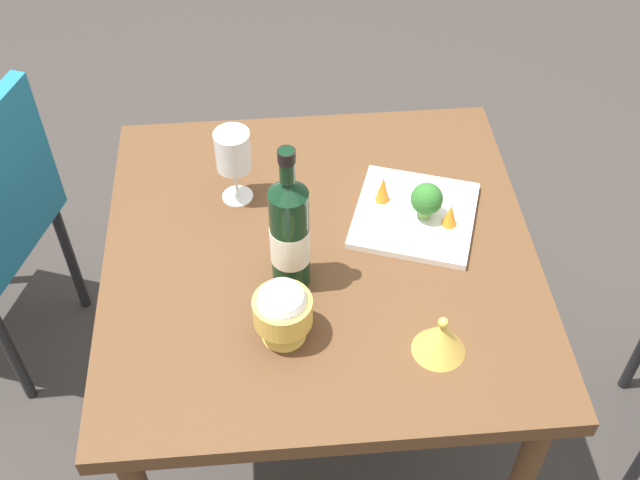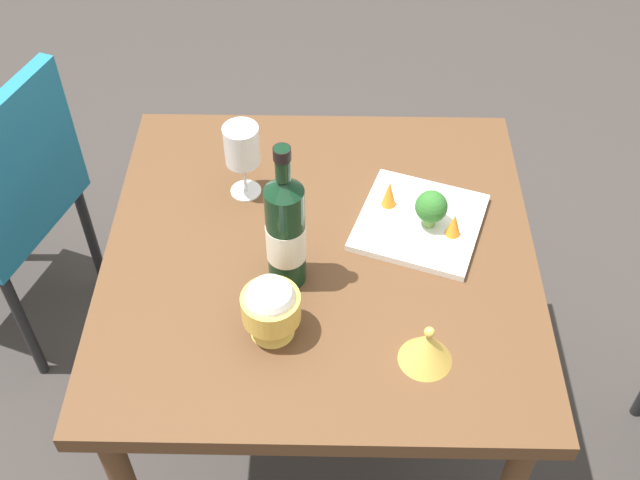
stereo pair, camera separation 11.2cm
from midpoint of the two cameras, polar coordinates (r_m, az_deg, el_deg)
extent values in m
plane|color=#383330|center=(2.23, 1.48, -13.54)|extent=(8.00, 8.00, 0.00)
cube|color=brown|center=(1.65, 1.95, -1.26)|extent=(0.89, 0.89, 0.04)
cylinder|color=brown|center=(2.22, 11.67, -0.23)|extent=(0.05, 0.05, 0.69)
cylinder|color=brown|center=(2.20, -8.41, 0.03)|extent=(0.05, 0.05, 0.69)
cube|color=teal|center=(2.05, -19.40, 4.93)|extent=(0.17, 0.39, 0.40)
cylinder|color=black|center=(2.28, -19.28, -5.90)|extent=(0.03, 0.03, 0.43)
cylinder|color=black|center=(2.44, -14.92, -0.04)|extent=(0.03, 0.03, 0.43)
cylinder|color=black|center=(1.49, -0.34, 0.17)|extent=(0.08, 0.08, 0.24)
cone|color=black|center=(1.40, -0.36, 3.91)|extent=(0.08, 0.08, 0.03)
cylinder|color=black|center=(1.36, -0.37, 5.45)|extent=(0.03, 0.03, 0.07)
cylinder|color=black|center=(1.35, -0.38, 6.18)|extent=(0.03, 0.03, 0.02)
cylinder|color=silver|center=(1.50, -0.34, -0.14)|extent=(0.08, 0.08, 0.08)
cylinder|color=white|center=(1.75, -3.55, 3.51)|extent=(0.07, 0.07, 0.00)
cylinder|color=white|center=(1.72, -3.62, 4.58)|extent=(0.01, 0.01, 0.08)
cylinder|color=white|center=(1.67, -3.76, 6.80)|extent=(0.08, 0.08, 0.09)
cone|color=gold|center=(1.48, -1.31, -6.16)|extent=(0.08, 0.08, 0.04)
cylinder|color=gold|center=(1.44, -1.34, -4.97)|extent=(0.11, 0.11, 0.05)
sphere|color=white|center=(1.42, -1.36, -4.41)|extent=(0.09, 0.09, 0.09)
cone|color=gold|center=(1.45, 9.95, -7.74)|extent=(0.10, 0.10, 0.07)
sphere|color=gold|center=(1.42, 10.18, -6.67)|extent=(0.02, 0.02, 0.02)
cube|color=white|center=(1.69, 9.09, 1.21)|extent=(0.32, 0.32, 0.02)
cylinder|color=#729E4C|center=(1.67, 9.82, 1.40)|extent=(0.03, 0.03, 0.03)
sphere|color=#2D6B28|center=(1.65, 9.99, 2.32)|extent=(0.07, 0.07, 0.07)
cone|color=orange|center=(1.65, 11.59, 1.03)|extent=(0.03, 0.03, 0.05)
cone|color=orange|center=(1.69, 6.93, 3.30)|extent=(0.03, 0.03, 0.07)
camera|label=1|loc=(0.06, -88.00, 2.14)|focal=44.27mm
camera|label=2|loc=(0.06, 92.00, -2.14)|focal=44.27mm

